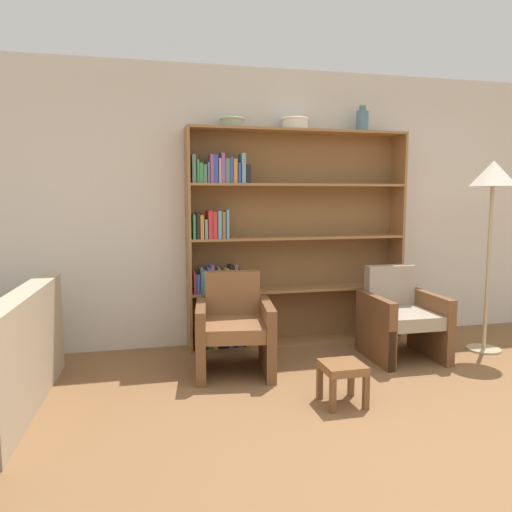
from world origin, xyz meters
name	(u,v)px	position (x,y,z in m)	size (l,w,h in m)	color
ground_plane	(432,452)	(0.00, 0.00, 0.00)	(24.00, 24.00, 0.00)	brown
wall_back	(299,208)	(0.00, 2.49, 1.38)	(12.00, 0.06, 2.75)	silver
bookshelf	(276,242)	(-0.29, 2.32, 1.04)	(2.22, 0.30, 2.14)	olive
bowl_olive	(232,122)	(-0.74, 2.30, 2.19)	(0.24, 0.24, 0.09)	gray
bowl_stoneware	(295,123)	(-0.12, 2.30, 2.20)	(0.28, 0.28, 0.11)	silver
vase_tall	(362,121)	(0.59, 2.30, 2.25)	(0.12, 0.12, 0.26)	slate
armchair_leather	(234,328)	(-0.86, 1.64, 0.37)	(0.73, 0.76, 0.83)	brown
armchair_cushioned	(401,317)	(0.72, 1.64, 0.37)	(0.65, 0.69, 0.83)	brown
floor_lamp	(493,185)	(1.62, 1.62, 1.60)	(0.43, 0.43, 1.83)	tan
footstool	(343,372)	(-0.24, 0.76, 0.24)	(0.29, 0.29, 0.30)	brown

